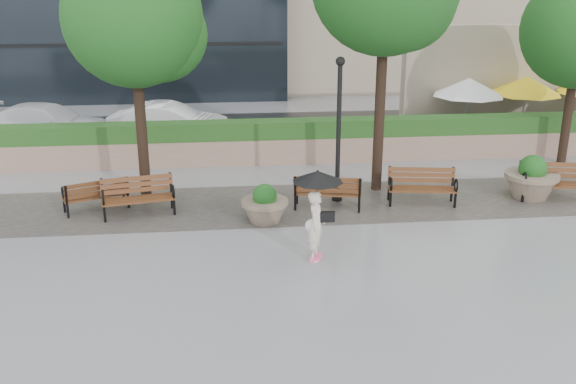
{
  "coord_description": "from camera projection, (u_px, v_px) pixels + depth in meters",
  "views": [
    {
      "loc": [
        -2.06,
        -12.76,
        5.82
      ],
      "look_at": [
        -0.65,
        0.82,
        1.1
      ],
      "focal_mm": 40.0,
      "sensor_mm": 36.0,
      "label": 1
    }
  ],
  "objects": [
    {
      "name": "tree_0",
      "position": [
        140.0,
        23.0,
        15.93
      ],
      "size": [
        3.54,
        3.46,
        6.45
      ],
      "color": "black",
      "rests_on": "ground"
    },
    {
      "name": "bench_3",
      "position": [
        421.0,
        194.0,
        16.8
      ],
      "size": [
        1.83,
        0.96,
        0.94
      ],
      "rotation": [
        0.0,
        0.0,
        -0.16
      ],
      "color": "brown",
      "rests_on": "ground"
    },
    {
      "name": "asphalt_street",
      "position": [
        278.0,
        132.0,
        24.44
      ],
      "size": [
        40.0,
        7.0,
        0.0
      ],
      "primitive_type": "cube",
      "color": "black",
      "rests_on": "ground"
    },
    {
      "name": "car_right",
      "position": [
        170.0,
        123.0,
        22.86
      ],
      "size": [
        4.38,
        2.17,
        1.38
      ],
      "primitive_type": "imported",
      "rotation": [
        0.0,
        0.0,
        1.39
      ],
      "color": "silver",
      "rests_on": "ground"
    },
    {
      "name": "ground",
      "position": [
        321.0,
        250.0,
        14.1
      ],
      "size": [
        100.0,
        100.0,
        0.0
      ],
      "primitive_type": "plane",
      "color": "gray",
      "rests_on": "ground"
    },
    {
      "name": "cafe_hedge",
      "position": [
        545.0,
        135.0,
        22.16
      ],
      "size": [
        8.0,
        0.5,
        0.9
      ],
      "primitive_type": "cube",
      "color": "#1F4316",
      "rests_on": "ground"
    },
    {
      "name": "patio_umb_yellow_a",
      "position": [
        526.0,
        86.0,
        22.51
      ],
      "size": [
        2.5,
        2.5,
        2.3
      ],
      "color": "black",
      "rests_on": "ground"
    },
    {
      "name": "patio_umb_white",
      "position": [
        469.0,
        87.0,
        22.2
      ],
      "size": [
        2.5,
        2.5,
        2.3
      ],
      "color": "black",
      "rests_on": "ground"
    },
    {
      "name": "bench_4",
      "position": [
        554.0,
        190.0,
        17.09
      ],
      "size": [
        1.93,
        1.06,
        0.98
      ],
      "rotation": [
        0.0,
        0.0,
        -0.19
      ],
      "color": "brown",
      "rests_on": "ground"
    },
    {
      "name": "lamppost",
      "position": [
        338.0,
        140.0,
        16.61
      ],
      "size": [
        0.28,
        0.28,
        3.8
      ],
      "color": "black",
      "rests_on": "ground"
    },
    {
      "name": "pedestrian",
      "position": [
        317.0,
        206.0,
        13.32
      ],
      "size": [
        1.06,
        1.06,
        1.94
      ],
      "rotation": [
        0.0,
        0.0,
        1.22
      ],
      "color": "#EEE3C8",
      "rests_on": "ground"
    },
    {
      "name": "car_left",
      "position": [
        48.0,
        124.0,
        22.73
      ],
      "size": [
        5.01,
        2.86,
        1.37
      ],
      "primitive_type": "imported",
      "rotation": [
        0.0,
        0.0,
        1.36
      ],
      "color": "silver",
      "rests_on": "ground"
    },
    {
      "name": "hedge_wall",
      "position": [
        288.0,
        141.0,
        20.46
      ],
      "size": [
        24.0,
        0.8,
        1.35
      ],
      "color": "#A47A69",
      "rests_on": "ground"
    },
    {
      "name": "bench_1",
      "position": [
        139.0,
        205.0,
        16.03
      ],
      "size": [
        1.87,
        1.04,
        0.95
      ],
      "rotation": [
        0.0,
        0.0,
        0.2
      ],
      "color": "brown",
      "rests_on": "ground"
    },
    {
      "name": "planter_right",
      "position": [
        531.0,
        181.0,
        17.22
      ],
      "size": [
        1.42,
        1.42,
        1.19
      ],
      "color": "#7F6B56",
      "rests_on": "ground"
    },
    {
      "name": "cafe_wall",
      "position": [
        534.0,
        79.0,
        23.77
      ],
      "size": [
        10.0,
        0.6,
        4.0
      ],
      "primitive_type": "cube",
      "color": "tan",
      "rests_on": "ground"
    },
    {
      "name": "bench_0",
      "position": [
        97.0,
        201.0,
        16.35
      ],
      "size": [
        1.7,
        1.2,
        0.86
      ],
      "rotation": [
        0.0,
        0.0,
        3.54
      ],
      "color": "brown",
      "rests_on": "ground"
    },
    {
      "name": "bench_2",
      "position": [
        328.0,
        199.0,
        16.48
      ],
      "size": [
        1.81,
        1.02,
        0.92
      ],
      "rotation": [
        0.0,
        0.0,
        2.93
      ],
      "color": "brown",
      "rests_on": "ground"
    },
    {
      "name": "planter_left",
      "position": [
        265.0,
        207.0,
        15.59
      ],
      "size": [
        1.15,
        1.15,
        0.96
      ],
      "color": "#7F6B56",
      "rests_on": "ground"
    },
    {
      "name": "cobble_strip",
      "position": [
        304.0,
        203.0,
        16.92
      ],
      "size": [
        28.0,
        3.2,
        0.01
      ],
      "primitive_type": "cube",
      "color": "#383330",
      "rests_on": "ground"
    }
  ]
}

